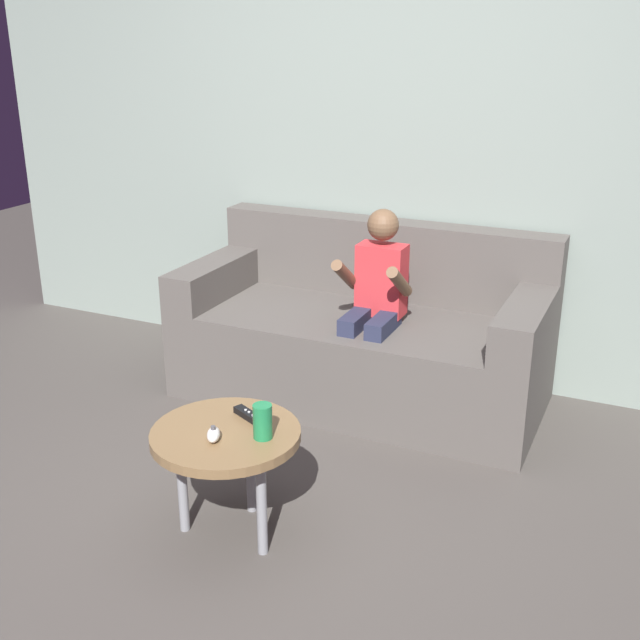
# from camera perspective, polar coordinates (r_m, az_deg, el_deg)

# --- Properties ---
(ground_plane) EXTENTS (9.91, 9.91, 0.00)m
(ground_plane) POSITION_cam_1_polar(r_m,az_deg,el_deg) (2.79, -8.25, -17.63)
(ground_plane) COLOR #4C4742
(wall_back) EXTENTS (4.95, 0.05, 2.50)m
(wall_back) POSITION_cam_1_polar(r_m,az_deg,el_deg) (3.96, 6.21, 13.57)
(wall_back) COLOR gray
(wall_back) RESTS_ON ground
(couch) EXTENTS (1.75, 0.80, 0.82)m
(couch) POSITION_cam_1_polar(r_m,az_deg,el_deg) (3.84, 3.22, -1.28)
(couch) COLOR #56514C
(couch) RESTS_ON ground
(person_seated_on_couch) EXTENTS (0.31, 0.38, 0.96)m
(person_seated_on_couch) POSITION_cam_1_polar(r_m,az_deg,el_deg) (3.56, 3.98, 1.39)
(person_seated_on_couch) COLOR #282D47
(person_seated_on_couch) RESTS_ON ground
(coffee_table) EXTENTS (0.52, 0.52, 0.42)m
(coffee_table) POSITION_cam_1_polar(r_m,az_deg,el_deg) (2.76, -6.83, -8.82)
(coffee_table) COLOR brown
(coffee_table) RESTS_ON ground
(game_remote_black_near_edge) EXTENTS (0.14, 0.09, 0.03)m
(game_remote_black_near_edge) POSITION_cam_1_polar(r_m,az_deg,el_deg) (2.80, -5.23, -6.91)
(game_remote_black_near_edge) COLOR black
(game_remote_black_near_edge) RESTS_ON coffee_table
(nunchuk_white) EXTENTS (0.08, 0.10, 0.05)m
(nunchuk_white) POSITION_cam_1_polar(r_m,az_deg,el_deg) (2.67, -7.77, -8.27)
(nunchuk_white) COLOR white
(nunchuk_white) RESTS_ON coffee_table
(soda_can) EXTENTS (0.07, 0.07, 0.12)m
(soda_can) POSITION_cam_1_polar(r_m,az_deg,el_deg) (2.65, -4.20, -7.39)
(soda_can) COLOR #1E7F47
(soda_can) RESTS_ON coffee_table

